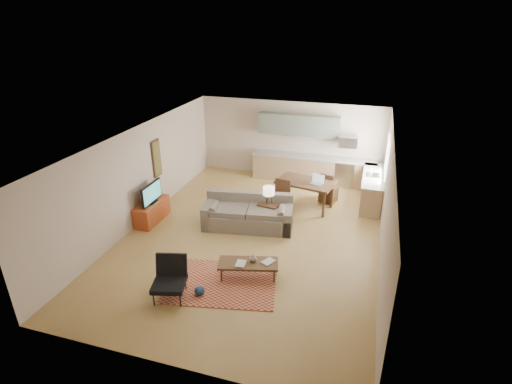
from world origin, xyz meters
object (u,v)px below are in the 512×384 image
(sofa, at_px, (248,212))
(armchair, at_px, (169,280))
(dining_table, at_px, (305,194))
(tv_credenza, at_px, (152,211))
(console_table, at_px, (268,214))
(coffee_table, at_px, (248,270))

(sofa, xyz_separation_m, armchair, (-0.63, -3.35, -0.01))
(dining_table, bearing_deg, tv_credenza, -140.01)
(armchair, xyz_separation_m, console_table, (1.14, 3.62, -0.11))
(sofa, bearing_deg, tv_credenza, -179.52)
(coffee_table, xyz_separation_m, tv_credenza, (-3.44, 1.77, 0.09))
(armchair, xyz_separation_m, tv_credenza, (-2.09, 2.90, -0.14))
(sofa, relative_size, console_table, 3.93)
(armchair, distance_m, console_table, 3.80)
(tv_credenza, height_order, console_table, console_table)
(coffee_table, bearing_deg, armchair, -154.55)
(sofa, xyz_separation_m, coffee_table, (0.72, -2.22, -0.24))
(coffee_table, xyz_separation_m, console_table, (-0.21, 2.50, 0.12))
(tv_credenza, bearing_deg, dining_table, 28.02)
(tv_credenza, xyz_separation_m, dining_table, (3.99, 2.12, 0.13))
(console_table, distance_m, dining_table, 1.60)
(armchair, distance_m, dining_table, 5.37)
(sofa, height_order, dining_table, sofa)
(coffee_table, bearing_deg, console_table, 80.31)
(coffee_table, relative_size, armchair, 1.54)
(tv_credenza, bearing_deg, coffee_table, -27.28)
(sofa, relative_size, tv_credenza, 2.03)
(sofa, bearing_deg, console_table, 19.33)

